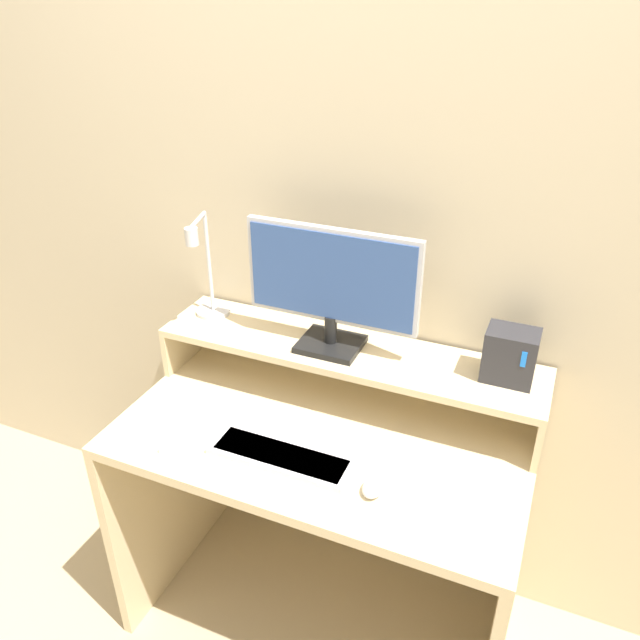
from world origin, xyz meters
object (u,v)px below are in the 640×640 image
(monitor, at_px, (331,285))
(router_dock, at_px, (510,355))
(desk_lamp, at_px, (207,280))
(mouse, at_px, (373,487))
(remote_control, at_px, (180,431))
(keyboard, at_px, (281,456))

(monitor, bearing_deg, router_dock, 3.74)
(desk_lamp, relative_size, mouse, 4.32)
(monitor, distance_m, mouse, 0.55)
(mouse, distance_m, remote_control, 0.57)
(monitor, height_order, desk_lamp, monitor)
(mouse, bearing_deg, monitor, 126.67)
(keyboard, bearing_deg, mouse, -3.75)
(mouse, relative_size, remote_control, 0.43)
(desk_lamp, xyz_separation_m, router_dock, (0.91, 0.02, -0.06))
(remote_control, bearing_deg, mouse, -0.23)
(monitor, relative_size, remote_control, 2.73)
(desk_lamp, distance_m, router_dock, 0.91)
(monitor, relative_size, router_dock, 3.45)
(router_dock, bearing_deg, keyboard, -144.75)
(keyboard, bearing_deg, desk_lamp, 140.66)
(monitor, height_order, remote_control, monitor)
(monitor, bearing_deg, desk_lamp, 178.59)
(router_dock, relative_size, keyboard, 0.38)
(router_dock, height_order, mouse, router_dock)
(mouse, bearing_deg, router_dock, 57.03)
(router_dock, xyz_separation_m, mouse, (-0.24, -0.37, -0.23))
(keyboard, height_order, mouse, mouse)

